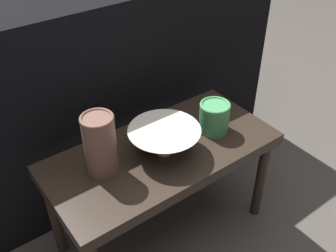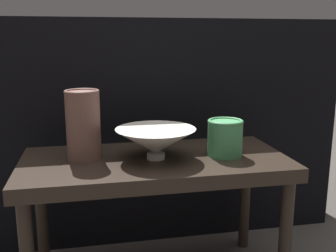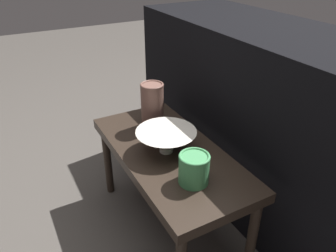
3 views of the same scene
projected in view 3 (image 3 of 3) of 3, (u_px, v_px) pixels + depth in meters
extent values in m
plane|color=#4C4742|center=(169.00, 225.00, 1.46)|extent=(8.00, 8.00, 0.00)
cube|color=#2D231C|center=(169.00, 154.00, 1.27)|extent=(0.76, 0.37, 0.04)
cylinder|color=#2D231C|center=(108.00, 161.00, 1.58)|extent=(0.04, 0.04, 0.36)
cylinder|color=#2D231C|center=(162.00, 145.00, 1.70)|extent=(0.04, 0.04, 0.36)
cylinder|color=#2D231C|center=(252.00, 238.00, 1.17)|extent=(0.04, 0.04, 0.36)
cube|color=black|center=(267.00, 120.00, 1.47)|extent=(1.49, 0.50, 0.81)
cylinder|color=silver|center=(166.00, 149.00, 1.25)|extent=(0.05, 0.05, 0.02)
cone|color=silver|center=(166.00, 140.00, 1.23)|extent=(0.23, 0.23, 0.07)
cylinder|color=brown|center=(152.00, 106.00, 1.38)|extent=(0.10, 0.10, 0.19)
torus|color=brown|center=(152.00, 85.00, 1.33)|extent=(0.10, 0.10, 0.01)
cylinder|color=#47995B|center=(194.00, 169.00, 1.07)|extent=(0.10, 0.10, 0.10)
torus|color=#47995B|center=(195.00, 157.00, 1.05)|extent=(0.10, 0.10, 0.01)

